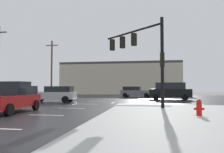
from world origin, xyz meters
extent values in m
plane|color=slate|center=(0.00, 0.00, 0.00)|extent=(120.00, 120.00, 0.00)
cube|color=#232326|center=(0.00, 0.00, 0.01)|extent=(44.00, 44.00, 0.02)
cube|color=white|center=(5.00, -4.00, 0.17)|extent=(4.00, 1.60, 0.06)
cube|color=silver|center=(0.00, -10.00, 0.02)|extent=(2.00, 0.15, 0.01)
cube|color=silver|center=(0.00, -6.00, 0.02)|extent=(2.00, 0.15, 0.01)
cube|color=silver|center=(0.00, -2.00, 0.02)|extent=(2.00, 0.15, 0.01)
cube|color=silver|center=(0.00, 2.00, 0.02)|extent=(2.00, 0.15, 0.01)
cube|color=silver|center=(0.00, 6.00, 0.02)|extent=(2.00, 0.15, 0.01)
cube|color=silver|center=(0.00, 10.00, 0.02)|extent=(2.00, 0.15, 0.01)
cube|color=silver|center=(0.00, 14.00, 0.02)|extent=(2.00, 0.15, 0.01)
cube|color=silver|center=(0.00, 18.00, 0.02)|extent=(2.00, 0.15, 0.01)
cube|color=silver|center=(-6.00, 0.00, 0.02)|extent=(0.15, 2.00, 0.01)
cube|color=silver|center=(-2.00, 0.00, 0.02)|extent=(0.15, 2.00, 0.01)
cube|color=silver|center=(2.00, 0.00, 0.02)|extent=(0.15, 2.00, 0.01)
cube|color=silver|center=(6.00, 0.00, 0.02)|extent=(0.15, 2.00, 0.01)
cube|color=silver|center=(10.00, 0.00, 0.02)|extent=(0.15, 2.00, 0.01)
cube|color=silver|center=(3.50, -4.00, 0.02)|extent=(0.45, 7.00, 0.01)
cylinder|color=black|center=(6.31, -6.18, 3.16)|extent=(0.22, 0.22, 6.04)
cylinder|color=black|center=(4.09, -4.03, 5.78)|extent=(4.53, 4.40, 0.14)
cube|color=black|center=(4.31, -4.25, 5.16)|extent=(0.45, 0.45, 0.95)
sphere|color=red|center=(4.20, -4.13, 5.44)|extent=(0.20, 0.20, 0.20)
cube|color=black|center=(3.32, -3.28, 5.16)|extent=(0.45, 0.45, 0.95)
sphere|color=red|center=(3.20, -3.17, 5.44)|extent=(0.20, 0.20, 0.20)
cube|color=black|center=(2.32, -2.31, 5.16)|extent=(0.45, 0.45, 0.95)
sphere|color=red|center=(2.20, -2.20, 5.44)|extent=(0.20, 0.20, 0.20)
cube|color=black|center=(6.31, -6.18, 3.34)|extent=(0.28, 0.36, 0.90)
cylinder|color=red|center=(7.83, -9.88, 0.44)|extent=(0.26, 0.26, 0.60)
sphere|color=red|center=(7.83, -9.88, 0.81)|extent=(0.25, 0.25, 0.25)
cylinder|color=red|center=(7.65, -9.88, 0.47)|extent=(0.12, 0.11, 0.11)
cylinder|color=red|center=(8.01, -9.88, 0.47)|extent=(0.12, 0.11, 0.11)
cube|color=#BCB29E|center=(-1.03, 29.66, 3.24)|extent=(26.24, 8.00, 6.48)
cube|color=#3F3D3A|center=(-1.03, 29.66, 6.73)|extent=(26.24, 8.00, 0.50)
cube|color=black|center=(7.85, 6.22, 0.82)|extent=(4.88, 2.16, 0.95)
cube|color=black|center=(7.85, 6.22, 1.67)|extent=(3.44, 1.94, 0.75)
cylinder|color=black|center=(6.18, 5.32, 0.35)|extent=(0.67, 0.25, 0.66)
cylinder|color=black|center=(6.26, 7.26, 0.35)|extent=(0.67, 0.25, 0.66)
cylinder|color=black|center=(9.44, 5.17, 0.35)|extent=(0.67, 0.25, 0.66)
cylinder|color=black|center=(9.52, 7.12, 0.35)|extent=(0.67, 0.25, 0.66)
sphere|color=white|center=(5.48, 5.70, 0.82)|extent=(0.18, 0.18, 0.18)
sphere|color=white|center=(5.53, 6.94, 0.82)|extent=(0.18, 0.18, 0.18)
cube|color=#B21919|center=(-2.68, -9.21, 0.70)|extent=(2.02, 4.58, 0.70)
cube|color=black|center=(-2.71, -8.54, 1.33)|extent=(1.78, 2.55, 0.55)
cylinder|color=black|center=(-1.70, -10.70, 0.35)|extent=(0.25, 0.67, 0.66)
cylinder|color=black|center=(-1.86, -7.64, 0.35)|extent=(0.25, 0.67, 0.66)
cylinder|color=black|center=(-3.65, -7.73, 0.35)|extent=(0.25, 0.67, 0.66)
cube|color=tan|center=(-7.79, -1.51, 0.82)|extent=(4.96, 2.39, 0.95)
cube|color=black|center=(-7.79, -1.51, 1.67)|extent=(3.51, 2.10, 0.75)
cylinder|color=black|center=(-6.07, -0.70, 0.35)|extent=(0.68, 0.28, 0.66)
cylinder|color=black|center=(-6.25, -2.64, 0.35)|extent=(0.68, 0.28, 0.66)
cylinder|color=black|center=(-9.32, -0.39, 0.35)|extent=(0.68, 0.28, 0.66)
sphere|color=white|center=(-5.39, -1.11, 0.82)|extent=(0.18, 0.18, 0.18)
sphere|color=white|center=(-5.50, -2.36, 0.82)|extent=(0.18, 0.18, 0.18)
cube|color=slate|center=(3.55, 12.06, 0.70)|extent=(4.63, 2.17, 0.70)
cube|color=black|center=(2.87, 12.12, 1.33)|extent=(2.60, 1.86, 0.55)
cylinder|color=black|center=(5.15, 12.83, 0.35)|extent=(0.68, 0.27, 0.66)
cylinder|color=black|center=(4.99, 11.03, 0.35)|extent=(0.68, 0.27, 0.66)
cylinder|color=black|center=(2.10, 13.08, 0.35)|extent=(0.68, 0.27, 0.66)
cylinder|color=black|center=(1.95, 11.29, 0.35)|extent=(0.68, 0.27, 0.66)
sphere|color=white|center=(5.79, 12.45, 0.70)|extent=(0.18, 0.18, 0.18)
sphere|color=white|center=(5.69, 11.30, 0.70)|extent=(0.18, 0.18, 0.18)
cube|color=#B7BABF|center=(-3.98, -0.35, 0.70)|extent=(4.65, 2.21, 0.70)
cube|color=black|center=(-3.31, -0.28, 1.33)|extent=(2.62, 1.88, 0.55)
cylinder|color=black|center=(-5.42, -1.39, 0.35)|extent=(0.68, 0.28, 0.66)
cylinder|color=black|center=(-5.59, 0.41, 0.35)|extent=(0.68, 0.28, 0.66)
cylinder|color=black|center=(-2.38, -1.10, 0.35)|extent=(0.68, 0.28, 0.66)
cylinder|color=black|center=(-2.54, 0.69, 0.35)|extent=(0.68, 0.28, 0.66)
sphere|color=white|center=(-6.12, -1.13, 0.70)|extent=(0.18, 0.18, 0.18)
sphere|color=white|center=(-6.23, 0.02, 0.70)|extent=(0.18, 0.18, 0.18)
cylinder|color=brown|center=(-11.45, 15.76, 4.82)|extent=(0.28, 0.28, 9.64)
cube|color=brown|center=(-11.45, 15.76, 8.84)|extent=(2.20, 0.14, 0.14)
camera|label=1|loc=(5.49, -21.44, 1.52)|focal=36.35mm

